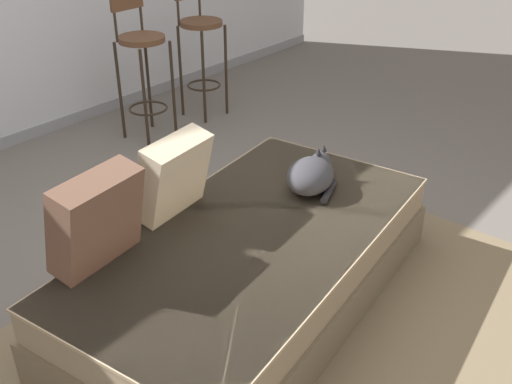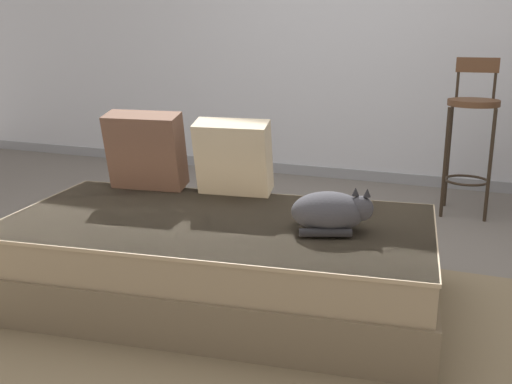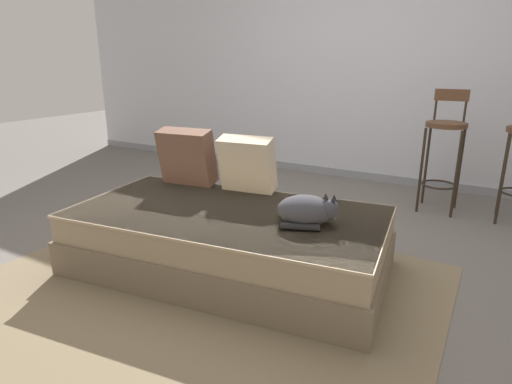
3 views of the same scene
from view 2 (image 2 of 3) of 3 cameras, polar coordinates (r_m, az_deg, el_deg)
The scene contains 9 objects.
ground_plane at distance 3.24m, azimuth -0.53°, elevation -7.37°, with size 16.00×16.00×0.00m, color #66605B.
wall_back_panel at distance 5.15m, azimuth 9.21°, elevation 15.56°, with size 8.00×0.10×2.60m, color silver.
wall_baseboard_trim at distance 5.24m, azimuth 8.51°, elevation 1.73°, with size 8.00×0.02×0.09m, color gray.
area_rug at distance 2.67m, azimuth -6.31°, elevation -12.60°, with size 2.67×2.14×0.01m, color #75664C.
couch at distance 2.83m, azimuth -3.59°, elevation -6.40°, with size 2.08×1.27×0.40m.
throw_pillow_corner at distance 3.29m, azimuth -10.45°, elevation 3.89°, with size 0.43×0.27×0.43m.
throw_pillow_middle at distance 3.11m, azimuth -2.17°, elevation 3.31°, with size 0.41×0.27×0.41m.
cat at distance 2.60m, azimuth 7.17°, elevation -1.86°, with size 0.38×0.34×0.20m.
bar_stool_near_window at distance 4.35m, azimuth 19.85°, elevation 6.08°, with size 0.34×0.34×1.07m.
Camera 2 is at (1.13, -2.78, 1.24)m, focal length 42.00 mm.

